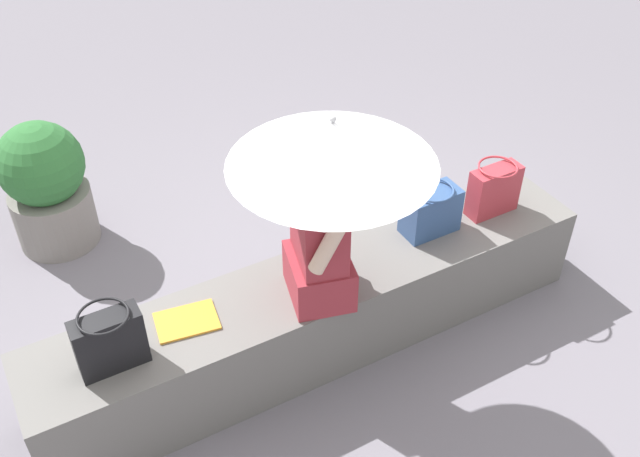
{
  "coord_description": "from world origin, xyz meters",
  "views": [
    {
      "loc": [
        -1.27,
        -2.26,
        2.88
      ],
      "look_at": [
        -0.03,
        -0.05,
        0.83
      ],
      "focal_mm": 40.32,
      "sensor_mm": 36.0,
      "label": 1
    }
  ],
  "objects": [
    {
      "name": "shoulder_bag_spare",
      "position": [
        1.07,
        0.01,
        0.63
      ],
      "size": [
        0.28,
        0.21,
        0.3
      ],
      "color": "#B2333D",
      "rests_on": "stone_bench"
    },
    {
      "name": "handbag_black",
      "position": [
        0.68,
        0.04,
        0.61
      ],
      "size": [
        0.29,
        0.22,
        0.27
      ],
      "color": "#335184",
      "rests_on": "stone_bench"
    },
    {
      "name": "tote_bag_canvas",
      "position": [
        -1.04,
        -0.05,
        0.63
      ],
      "size": [
        0.29,
        0.22,
        0.3
      ],
      "color": "black",
      "rests_on": "stone_bench"
    },
    {
      "name": "person_seated",
      "position": [
        -0.06,
        -0.09,
        0.87
      ],
      "size": [
        0.36,
        0.51,
        0.9
      ],
      "color": "#992D38",
      "rests_on": "stone_bench"
    },
    {
      "name": "magazine",
      "position": [
        -0.68,
        0.04,
        0.49
      ],
      "size": [
        0.31,
        0.24,
        0.01
      ],
      "primitive_type": "cube",
      "rotation": [
        0.0,
        0.0,
        -0.16
      ],
      "color": "gold",
      "rests_on": "stone_bench"
    },
    {
      "name": "ground_plane",
      "position": [
        0.0,
        0.0,
        0.0
      ],
      "size": [
        14.0,
        14.0,
        0.0
      ],
      "primitive_type": "plane",
      "color": "slate"
    },
    {
      "name": "planter_near",
      "position": [
        -0.99,
        1.56,
        0.41
      ],
      "size": [
        0.5,
        0.5,
        0.82
      ],
      "color": "gray",
      "rests_on": "ground"
    },
    {
      "name": "parasol",
      "position": [
        -0.03,
        -0.15,
        1.35
      ],
      "size": [
        0.88,
        0.88,
        0.99
      ],
      "color": "#B7B7BC",
      "rests_on": "stone_bench"
    },
    {
      "name": "stone_bench",
      "position": [
        0.0,
        0.0,
        0.24
      ],
      "size": [
        2.94,
        0.5,
        0.48
      ],
      "primitive_type": "cube",
      "color": "slate",
      "rests_on": "ground"
    }
  ]
}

